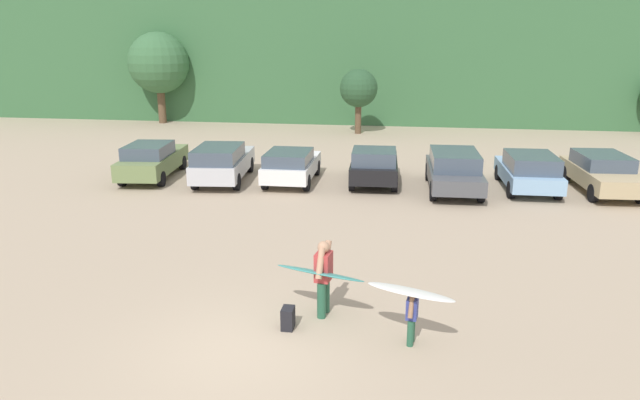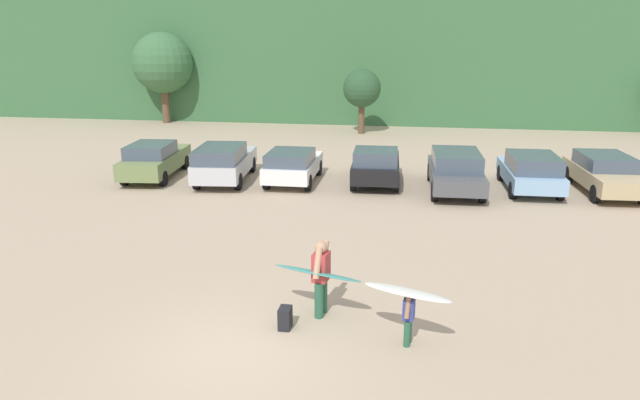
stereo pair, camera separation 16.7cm
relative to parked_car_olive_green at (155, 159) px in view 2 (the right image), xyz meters
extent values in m
plane|color=tan|center=(7.48, -12.82, -0.77)|extent=(120.00, 120.00, 0.00)
cube|color=#38663D|center=(7.48, 21.85, 3.38)|extent=(108.00, 12.00, 8.30)
cylinder|color=brown|center=(-6.09, 15.05, 0.37)|extent=(0.51, 0.51, 2.28)
sphere|color=#38663D|center=(-6.09, 15.05, 3.21)|extent=(3.99, 3.99, 3.99)
cylinder|color=brown|center=(7.41, 12.63, 0.11)|extent=(0.37, 0.37, 1.75)
sphere|color=#284C2D|center=(7.41, 12.63, 1.94)|extent=(2.25, 2.25, 2.25)
cube|color=#6B7F4C|center=(-0.01, 0.11, -0.12)|extent=(2.20, 4.76, 0.68)
cube|color=#3F4C5B|center=(0.04, -0.38, 0.47)|extent=(1.81, 2.33, 0.50)
cylinder|color=black|center=(-0.94, 1.54, -0.46)|extent=(0.28, 0.63, 0.61)
cylinder|color=black|center=(0.60, 1.71, -0.46)|extent=(0.28, 0.63, 0.61)
cylinder|color=black|center=(-0.63, -1.48, -0.46)|extent=(0.28, 0.63, 0.61)
cylinder|color=black|center=(0.92, -1.32, -0.46)|extent=(0.28, 0.63, 0.61)
cube|color=silver|center=(3.07, 0.01, -0.10)|extent=(2.24, 4.76, 0.68)
cube|color=#3F4C5B|center=(3.16, -0.89, 0.52)|extent=(1.90, 2.75, 0.55)
cylinder|color=black|center=(2.11, 1.44, -0.44)|extent=(0.28, 0.67, 0.66)
cylinder|color=black|center=(3.72, 1.60, -0.44)|extent=(0.28, 0.67, 0.66)
cylinder|color=black|center=(2.41, -1.58, -0.44)|extent=(0.28, 0.67, 0.66)
cylinder|color=black|center=(4.02, -1.42, -0.44)|extent=(0.28, 0.67, 0.66)
cube|color=white|center=(5.86, 0.18, -0.15)|extent=(1.84, 4.01, 0.59)
cube|color=#3F4C5B|center=(5.87, -0.50, 0.38)|extent=(1.68, 2.25, 0.47)
cylinder|color=black|center=(5.04, 1.49, -0.45)|extent=(0.23, 0.64, 0.64)
cylinder|color=black|center=(6.66, 1.51, -0.45)|extent=(0.23, 0.64, 0.64)
cylinder|color=black|center=(5.07, -1.15, -0.45)|extent=(0.23, 0.64, 0.64)
cylinder|color=black|center=(6.69, -1.13, -0.45)|extent=(0.23, 0.64, 0.64)
cube|color=black|center=(9.15, 0.52, -0.12)|extent=(1.97, 4.10, 0.61)
cube|color=#3F4C5B|center=(9.18, -0.25, 0.46)|extent=(1.73, 1.92, 0.54)
cylinder|color=black|center=(8.28, 1.82, -0.42)|extent=(0.25, 0.70, 0.69)
cylinder|color=black|center=(9.90, 1.88, -0.42)|extent=(0.25, 0.70, 0.69)
cylinder|color=black|center=(8.39, -0.84, -0.42)|extent=(0.25, 0.70, 0.69)
cylinder|color=black|center=(10.01, -0.77, -0.42)|extent=(0.25, 0.70, 0.69)
cube|color=#4C4F54|center=(12.20, -0.22, -0.13)|extent=(1.99, 4.69, 0.56)
cube|color=#3F4C5B|center=(12.20, -0.27, 0.45)|extent=(1.79, 2.78, 0.61)
cylinder|color=black|center=(11.32, 1.28, -0.41)|extent=(0.24, 0.72, 0.71)
cylinder|color=black|center=(13.00, 1.33, -0.41)|extent=(0.24, 0.72, 0.71)
cylinder|color=black|center=(11.41, -1.78, -0.41)|extent=(0.24, 0.72, 0.71)
cylinder|color=black|center=(13.08, -1.73, -0.41)|extent=(0.24, 0.72, 0.71)
cube|color=#84ADD1|center=(15.02, 0.42, -0.18)|extent=(1.92, 4.28, 0.56)
cube|color=#3F4C5B|center=(15.03, -0.05, 0.39)|extent=(1.73, 2.48, 0.58)
cylinder|color=black|center=(14.17, 1.80, -0.46)|extent=(0.23, 0.63, 0.63)
cylinder|color=black|center=(15.81, 1.83, -0.46)|extent=(0.23, 0.63, 0.63)
cylinder|color=black|center=(14.22, -1.00, -0.46)|extent=(0.23, 0.63, 0.63)
cylinder|color=black|center=(15.87, -0.96, -0.46)|extent=(0.23, 0.63, 0.63)
cube|color=tan|center=(17.74, 0.48, -0.15)|extent=(2.09, 4.71, 0.60)
cube|color=#3F4C5B|center=(17.73, 0.67, 0.40)|extent=(1.80, 2.48, 0.50)
cylinder|color=black|center=(16.84, 1.94, -0.44)|extent=(0.26, 0.66, 0.65)
cylinder|color=black|center=(18.46, 2.04, -0.44)|extent=(0.26, 0.66, 0.65)
cylinder|color=black|center=(17.03, -1.09, -0.44)|extent=(0.26, 0.66, 0.65)
cylinder|color=#26593F|center=(8.79, -11.25, -0.37)|extent=(0.19, 0.19, 0.79)
cylinder|color=#26593F|center=(8.84, -10.97, -0.37)|extent=(0.19, 0.19, 0.79)
cube|color=#B23838|center=(8.81, -11.11, 0.33)|extent=(0.36, 0.44, 0.61)
sphere|color=tan|center=(8.81, -11.11, 0.76)|extent=(0.25, 0.25, 0.25)
cylinder|color=tan|center=(8.78, -11.33, 0.48)|extent=(0.19, 0.40, 0.64)
cylinder|color=tan|center=(8.85, -10.89, 0.48)|extent=(0.20, 0.44, 0.63)
cylinder|color=#26593F|center=(10.64, -12.14, -0.50)|extent=(0.12, 0.12, 0.53)
cylinder|color=#26593F|center=(10.67, -11.95, -0.50)|extent=(0.12, 0.12, 0.53)
cube|color=#333D8C|center=(10.65, -12.05, -0.03)|extent=(0.24, 0.30, 0.41)
sphere|color=#8C664C|center=(10.65, -12.05, 0.26)|extent=(0.17, 0.17, 0.17)
cylinder|color=#8C664C|center=(10.63, -12.19, 0.08)|extent=(0.13, 0.29, 0.43)
cylinder|color=#8C664C|center=(10.67, -11.90, 0.08)|extent=(0.12, 0.21, 0.44)
ellipsoid|color=teal|center=(8.75, -11.20, 0.21)|extent=(2.08, 1.14, 0.25)
ellipsoid|color=white|center=(10.60, -12.11, 0.33)|extent=(1.79, 1.07, 0.13)
cube|color=black|center=(8.19, -11.82, -0.54)|extent=(0.24, 0.34, 0.45)
camera|label=1|loc=(10.44, -22.18, 4.94)|focal=32.55mm
camera|label=2|loc=(10.61, -22.16, 4.94)|focal=32.55mm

